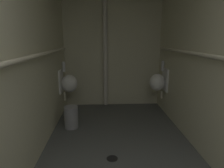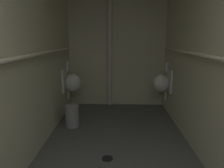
{
  "view_description": "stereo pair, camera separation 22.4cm",
  "coord_description": "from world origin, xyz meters",
  "px_view_note": "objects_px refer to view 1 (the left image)",
  "views": [
    {
      "loc": [
        -0.22,
        -0.21,
        1.46
      ],
      "look_at": [
        -0.07,
        2.79,
        0.75
      ],
      "focal_mm": 31.54,
      "sensor_mm": 36.0,
      "label": 1
    },
    {
      "loc": [
        0.0,
        -0.21,
        1.46
      ],
      "look_at": [
        -0.07,
        2.79,
        0.75
      ],
      "focal_mm": 31.54,
      "sensor_mm": 36.0,
      "label": 2
    }
  ],
  "objects_px": {
    "urinal_left_mid": "(68,83)",
    "waste_bin": "(71,117)",
    "floor_drain": "(112,158)",
    "standpipe_back_wall": "(105,43)",
    "urinal_right_mid": "(158,82)"
  },
  "relations": [
    {
      "from": "urinal_left_mid",
      "to": "waste_bin",
      "type": "bearing_deg",
      "value": -78.12
    },
    {
      "from": "floor_drain",
      "to": "waste_bin",
      "type": "xyz_separation_m",
      "value": [
        -0.63,
        0.91,
        0.18
      ]
    },
    {
      "from": "urinal_left_mid",
      "to": "waste_bin",
      "type": "xyz_separation_m",
      "value": [
        0.13,
        -0.62,
        -0.44
      ]
    },
    {
      "from": "standpipe_back_wall",
      "to": "urinal_left_mid",
      "type": "bearing_deg",
      "value": -147.8
    },
    {
      "from": "urinal_right_mid",
      "to": "floor_drain",
      "type": "height_order",
      "value": "urinal_right_mid"
    },
    {
      "from": "standpipe_back_wall",
      "to": "floor_drain",
      "type": "xyz_separation_m",
      "value": [
        0.05,
        -1.98,
        -1.36
      ]
    },
    {
      "from": "urinal_right_mid",
      "to": "floor_drain",
      "type": "relative_size",
      "value": 5.39
    },
    {
      "from": "urinal_left_mid",
      "to": "waste_bin",
      "type": "relative_size",
      "value": 2.06
    },
    {
      "from": "urinal_right_mid",
      "to": "waste_bin",
      "type": "height_order",
      "value": "urinal_right_mid"
    },
    {
      "from": "urinal_right_mid",
      "to": "urinal_left_mid",
      "type": "bearing_deg",
      "value": -179.25
    },
    {
      "from": "urinal_left_mid",
      "to": "floor_drain",
      "type": "distance_m",
      "value": 1.82
    },
    {
      "from": "urinal_right_mid",
      "to": "waste_bin",
      "type": "bearing_deg",
      "value": -158.41
    },
    {
      "from": "standpipe_back_wall",
      "to": "waste_bin",
      "type": "bearing_deg",
      "value": -118.8
    },
    {
      "from": "urinal_left_mid",
      "to": "waste_bin",
      "type": "distance_m",
      "value": 0.77
    },
    {
      "from": "urinal_left_mid",
      "to": "floor_drain",
      "type": "height_order",
      "value": "urinal_left_mid"
    }
  ]
}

